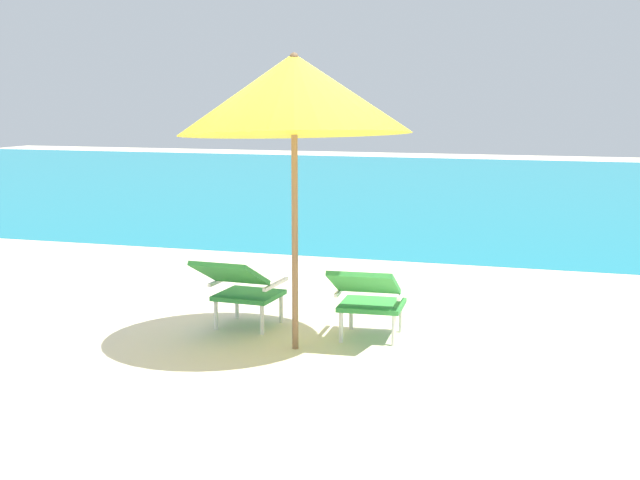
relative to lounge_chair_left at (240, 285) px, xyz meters
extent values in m
plane|color=beige|center=(0.57, 3.85, -0.40)|extent=(40.00, 40.00, 0.00)
cube|color=teal|center=(0.57, 12.56, -0.40)|extent=(40.00, 18.00, 0.01)
cube|color=#338E3D|center=(0.01, 0.17, -0.12)|extent=(0.54, 0.53, 0.04)
cube|color=#338E3D|center=(-0.01, -0.19, 0.15)|extent=(0.55, 0.54, 0.27)
cylinder|color=white|center=(-0.20, 0.39, -0.27)|extent=(0.04, 0.04, 0.26)
cylinder|color=white|center=(0.24, 0.37, -0.27)|extent=(0.04, 0.04, 0.26)
cylinder|color=white|center=(-0.22, -0.02, -0.27)|extent=(0.04, 0.04, 0.26)
cylinder|color=white|center=(0.22, -0.05, -0.27)|extent=(0.04, 0.04, 0.26)
cube|color=white|center=(-0.25, 0.19, 0.00)|extent=(0.06, 0.50, 0.03)
cube|color=white|center=(0.27, 0.16, 0.00)|extent=(0.06, 0.50, 0.03)
cube|color=#338E3D|center=(1.13, 0.15, -0.12)|extent=(0.55, 0.54, 0.04)
cube|color=#338E3D|center=(1.16, -0.22, 0.15)|extent=(0.56, 0.55, 0.27)
cylinder|color=white|center=(0.90, 0.34, -0.27)|extent=(0.04, 0.04, 0.26)
cylinder|color=white|center=(1.34, 0.37, -0.27)|extent=(0.04, 0.04, 0.26)
cylinder|color=white|center=(0.93, -0.08, -0.27)|extent=(0.04, 0.04, 0.26)
cylinder|color=white|center=(1.37, -0.05, -0.27)|extent=(0.04, 0.04, 0.26)
cube|color=white|center=(0.87, 0.13, 0.00)|extent=(0.07, 0.50, 0.03)
cube|color=white|center=(1.39, 0.17, 0.00)|extent=(0.07, 0.50, 0.03)
cylinder|color=olive|center=(0.63, -0.36, 0.47)|extent=(0.05, 0.05, 1.75)
cone|color=yellow|center=(0.63, -0.36, 1.62)|extent=(2.51, 2.52, 0.76)
sphere|color=#4C3823|center=(0.63, -0.36, 1.90)|extent=(0.07, 0.07, 0.07)
camera|label=1|loc=(2.84, -6.75, 1.61)|focal=48.68mm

